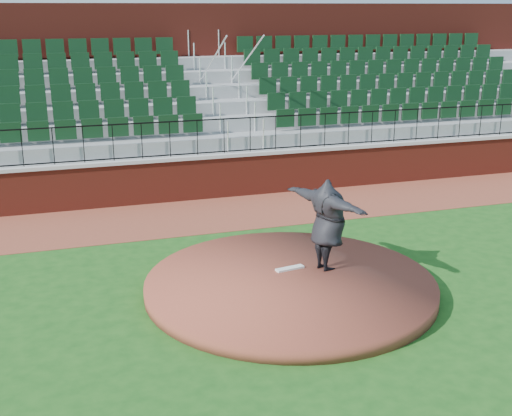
{
  "coord_description": "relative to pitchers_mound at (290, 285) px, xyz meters",
  "views": [
    {
      "loc": [
        -4.09,
        -11.28,
        5.39
      ],
      "look_at": [
        0.0,
        1.5,
        1.3
      ],
      "focal_mm": 46.51,
      "sensor_mm": 36.0,
      "label": 1
    }
  ],
  "objects": [
    {
      "name": "ground",
      "position": [
        -0.22,
        0.01,
        -0.12
      ],
      "size": [
        90.0,
        90.0,
        0.0
      ],
      "primitive_type": "plane",
      "color": "#184915",
      "rests_on": "ground"
    },
    {
      "name": "wall_cap",
      "position": [
        -0.22,
        7.01,
        1.12
      ],
      "size": [
        34.0,
        0.45,
        0.1
      ],
      "primitive_type": "cube",
      "color": "#B7B7B7",
      "rests_on": "field_wall"
    },
    {
      "name": "field_wall",
      "position": [
        -0.22,
        7.01,
        0.47
      ],
      "size": [
        34.0,
        0.35,
        1.2
      ],
      "primitive_type": "cube",
      "color": "maroon",
      "rests_on": "ground"
    },
    {
      "name": "wall_railing",
      "position": [
        -0.22,
        7.01,
        1.67
      ],
      "size": [
        34.0,
        0.05,
        1.0
      ],
      "primitive_type": null,
      "color": "black",
      "rests_on": "wall_cap"
    },
    {
      "name": "pitchers_mound",
      "position": [
        0.0,
        0.0,
        0.0
      ],
      "size": [
        5.72,
        5.72,
        0.25
      ],
      "primitive_type": "cylinder",
      "color": "brown",
      "rests_on": "ground"
    },
    {
      "name": "seating_stands",
      "position": [
        -0.22,
        9.74,
        2.18
      ],
      "size": [
        34.0,
        5.1,
        4.6
      ],
      "primitive_type": null,
      "color": "gray",
      "rests_on": "ground"
    },
    {
      "name": "concourse_wall",
      "position": [
        -0.22,
        12.54,
        2.62
      ],
      "size": [
        34.0,
        0.5,
        5.5
      ],
      "primitive_type": "cube",
      "color": "maroon",
      "rests_on": "ground"
    },
    {
      "name": "pitching_rubber",
      "position": [
        0.17,
        0.49,
        0.15
      ],
      "size": [
        0.63,
        0.25,
        0.04
      ],
      "primitive_type": "cube",
      "rotation": [
        0.0,
        0.0,
        0.17
      ],
      "color": "white",
      "rests_on": "pitchers_mound"
    },
    {
      "name": "warning_track",
      "position": [
        -0.22,
        5.41,
        -0.12
      ],
      "size": [
        34.0,
        3.2,
        0.01
      ],
      "primitive_type": "cube",
      "color": "brown",
      "rests_on": "ground"
    },
    {
      "name": "pitcher",
      "position": [
        0.9,
        0.3,
        1.07
      ],
      "size": [
        1.31,
        2.41,
        1.89
      ],
      "primitive_type": "imported",
      "rotation": [
        0.0,
        0.0,
        1.88
      ],
      "color": "black",
      "rests_on": "pitchers_mound"
    }
  ]
}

